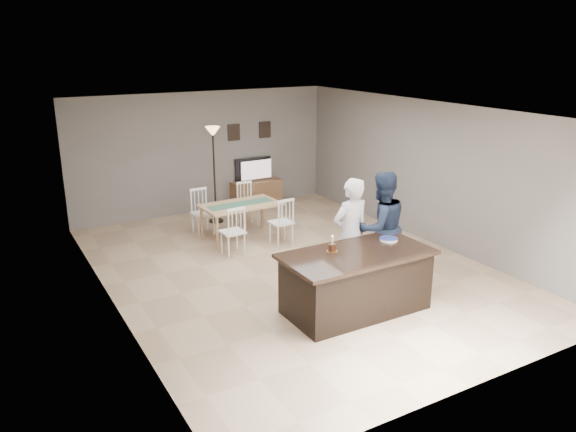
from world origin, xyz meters
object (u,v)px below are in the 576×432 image
kitchen_island (356,282)px  television (255,169)px  dining_table (241,210)px  man (381,228)px  birthday_cake (332,247)px  floor_lamp (213,149)px  plate_stack (389,239)px  tv_console (257,193)px  woman (350,234)px

kitchen_island → television: (1.20, 5.64, 0.41)m
dining_table → man: bearing=-72.9°
birthday_cake → dining_table: (0.16, 3.41, -0.37)m
television → floor_lamp: size_ratio=0.44×
plate_stack → man: bearing=63.6°
kitchen_island → dining_table: 3.64m
tv_console → dining_table: 2.36m
woman → dining_table: bearing=-83.9°
tv_console → plate_stack: plate_stack is taller
birthday_cake → floor_lamp: bearing=88.1°
dining_table → tv_console: bearing=53.4°
kitchen_island → birthday_cake: birthday_cake is taller
television → birthday_cake: (-1.48, -5.42, 0.09)m
floor_lamp → tv_console: bearing=27.1°
tv_console → birthday_cake: (-1.48, -5.35, 0.66)m
birthday_cake → plate_stack: (0.98, -0.05, -0.03)m
tv_console → kitchen_island: bearing=-102.2°
plate_stack → floor_lamp: 4.84m
television → dining_table: television is taller
tv_console → dining_table: bearing=-124.1°
woman → floor_lamp: (-0.51, 4.20, 0.70)m
woman → birthday_cake: (-0.66, -0.47, 0.06)m
man → dining_table: 3.18m
floor_lamp → man: bearing=-75.8°
television → tv_console: bearing=90.0°
kitchen_island → plate_stack: bearing=13.3°
television → dining_table: 2.41m
tv_console → plate_stack: 5.46m
kitchen_island → television: television is taller
woman → plate_stack: bearing=118.3°
woman → dining_table: 3.00m
plate_stack → dining_table: plate_stack is taller
television → dining_table: size_ratio=0.52×
kitchen_island → man: size_ratio=1.18×
man → floor_lamp: bearing=-70.9°
tv_console → birthday_cake: bearing=-105.4°
woman → floor_lamp: size_ratio=0.87×
birthday_cake → dining_table: birthday_cake is taller
man → dining_table: bearing=-65.5°
kitchen_island → plate_stack: 0.86m
television → plate_stack: 5.50m
television → dining_table: (-1.31, -2.01, -0.27)m
man → plate_stack: bearing=68.5°
plate_stack → dining_table: 3.58m
woman → birthday_cake: bearing=32.2°
television → man: (-0.25, -4.98, 0.05)m
kitchen_island → plate_stack: plate_stack is taller
woman → floor_lamp: 4.29m
tv_console → television: size_ratio=1.31×
man → birthday_cake: (-1.23, -0.44, 0.04)m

